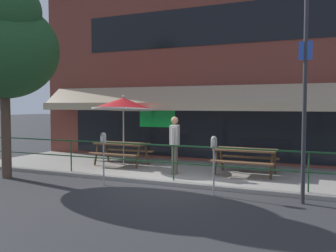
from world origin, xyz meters
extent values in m
plane|color=#2D2D30|center=(0.00, 0.00, 0.00)|extent=(120.00, 120.00, 0.00)
cube|color=gray|center=(0.00, 2.00, 0.05)|extent=(15.00, 4.00, 0.10)
cube|color=brown|center=(0.00, 4.25, 3.47)|extent=(15.00, 0.50, 6.94)
cube|color=black|center=(0.00, 3.99, 5.00)|extent=(10.50, 0.02, 1.40)
cube|color=black|center=(0.00, 3.99, 1.35)|extent=(12.00, 0.02, 2.30)
cube|color=#19D84C|center=(-2.25, 3.97, 1.65)|extent=(1.50, 0.02, 0.70)
cube|color=tan|center=(0.00, 3.45, 2.50)|extent=(13.80, 0.92, 0.70)
cube|color=tan|center=(0.00, 2.94, 2.10)|extent=(13.80, 0.08, 0.28)
cylinder|color=#194723|center=(-3.45, 0.30, 0.57)|extent=(0.04, 0.04, 0.95)
cylinder|color=#194723|center=(0.00, 0.30, 0.57)|extent=(0.04, 0.04, 0.95)
cylinder|color=#194723|center=(3.45, 0.30, 0.57)|extent=(0.04, 0.04, 0.95)
cube|color=#194723|center=(0.00, 0.30, 1.05)|extent=(13.80, 0.04, 0.04)
cube|color=#194723|center=(0.00, 0.30, 0.57)|extent=(13.80, 0.03, 0.03)
cube|color=brown|center=(-2.62, 1.93, 0.84)|extent=(1.80, 0.80, 0.05)
cube|color=brown|center=(-2.62, 1.35, 0.54)|extent=(1.80, 0.26, 0.04)
cube|color=brown|center=(-2.62, 2.51, 0.54)|extent=(1.80, 0.26, 0.04)
cylinder|color=#48311E|center=(-1.82, 1.62, 0.47)|extent=(0.07, 0.30, 0.73)
cylinder|color=#48311E|center=(-1.82, 2.25, 0.47)|extent=(0.07, 0.30, 0.73)
cylinder|color=#48311E|center=(-3.42, 1.62, 0.47)|extent=(0.07, 0.30, 0.73)
cylinder|color=#48311E|center=(-3.42, 2.25, 0.47)|extent=(0.07, 0.30, 0.73)
cube|color=brown|center=(1.61, 1.91, 0.84)|extent=(1.80, 0.80, 0.05)
cube|color=brown|center=(1.61, 1.33, 0.54)|extent=(1.80, 0.26, 0.04)
cube|color=brown|center=(1.61, 2.49, 0.54)|extent=(1.80, 0.26, 0.04)
cylinder|color=#48311E|center=(2.41, 1.59, 0.47)|extent=(0.07, 0.30, 0.73)
cylinder|color=#48311E|center=(2.41, 2.23, 0.47)|extent=(0.07, 0.30, 0.73)
cylinder|color=#48311E|center=(0.81, 1.59, 0.47)|extent=(0.07, 0.30, 0.73)
cylinder|color=#48311E|center=(0.81, 2.23, 0.47)|extent=(0.07, 0.30, 0.73)
cylinder|color=#B7B2A8|center=(-2.62, 2.07, 1.25)|extent=(0.04, 0.04, 2.30)
cone|color=red|center=(-2.62, 2.07, 2.20)|extent=(2.10, 2.12, 0.53)
cylinder|color=white|center=(-2.62, 2.07, 2.01)|extent=(2.14, 2.14, 0.17)
sphere|color=#B7B2A8|center=(-2.62, 2.07, 2.44)|extent=(0.07, 0.07, 0.07)
cylinder|color=#665B4C|center=(-0.36, 1.27, 0.53)|extent=(0.15, 0.15, 0.86)
cylinder|color=#665B4C|center=(-0.32, 1.07, 0.53)|extent=(0.15, 0.15, 0.86)
cube|color=#B2ADA3|center=(-0.34, 1.17, 1.26)|extent=(0.32, 0.44, 0.60)
cylinder|color=#B2ADA3|center=(-0.39, 1.43, 1.23)|extent=(0.10, 0.10, 0.54)
cylinder|color=#B2ADA3|center=(-0.28, 0.92, 1.23)|extent=(0.10, 0.10, 0.54)
sphere|color=#9E7051|center=(-0.34, 1.17, 1.70)|extent=(0.22, 0.22, 0.22)
cylinder|color=gray|center=(-1.64, -0.62, 0.57)|extent=(0.04, 0.04, 1.15)
cylinder|color=gray|center=(-1.64, -0.62, 1.25)|extent=(0.15, 0.15, 0.20)
sphere|color=gray|center=(-1.64, -0.62, 1.35)|extent=(0.14, 0.14, 0.14)
cube|color=silver|center=(-1.64, -0.70, 1.26)|extent=(0.08, 0.01, 0.13)
cylinder|color=gray|center=(1.38, -0.50, 0.57)|extent=(0.04, 0.04, 1.15)
cylinder|color=gray|center=(1.38, -0.50, 1.25)|extent=(0.15, 0.15, 0.20)
sphere|color=gray|center=(1.38, -0.50, 1.35)|extent=(0.14, 0.14, 0.14)
cube|color=silver|center=(1.38, -0.58, 1.26)|extent=(0.08, 0.01, 0.13)
cylinder|color=#2D2D33|center=(3.38, -0.45, 2.30)|extent=(0.09, 0.09, 4.60)
cube|color=blue|center=(3.38, -0.47, 3.31)|extent=(0.28, 0.02, 0.40)
cylinder|color=brown|center=(-4.86, -0.90, 1.33)|extent=(0.28, 0.28, 2.67)
ellipsoid|color=#235128|center=(-4.86, -0.90, 3.73)|extent=(3.27, 2.94, 2.78)
ellipsoid|color=#235128|center=(-4.37, -1.23, 4.71)|extent=(1.96, 1.80, 1.80)
camera|label=1|loc=(3.95, -9.00, 2.16)|focal=40.00mm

